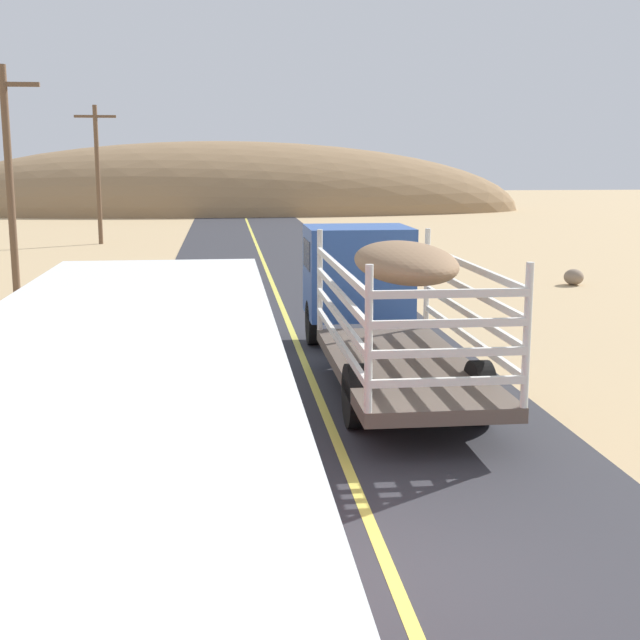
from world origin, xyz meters
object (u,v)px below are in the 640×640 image
(livestock_truck, at_px, (373,285))
(power_pole_mid, at_px, (9,177))
(bus, at_px, (121,527))
(power_pole_far, at_px, (98,170))
(boulder_near_shoulder, at_px, (574,277))

(livestock_truck, bearing_deg, power_pole_mid, 135.30)
(bus, height_order, power_pole_far, power_pole_far)
(bus, bearing_deg, livestock_truck, 71.31)
(livestock_truck, xyz_separation_m, power_pole_far, (-9.96, 29.31, 2.21))
(power_pole_mid, height_order, boulder_near_shoulder, power_pole_mid)
(power_pole_far, distance_m, boulder_near_shoulder, 26.74)
(bus, relative_size, power_pole_far, 1.35)
(power_pole_mid, relative_size, boulder_near_shoulder, 9.57)
(livestock_truck, height_order, power_pole_mid, power_pole_mid)
(power_pole_mid, bearing_deg, boulder_near_shoulder, 4.37)
(livestock_truck, xyz_separation_m, power_pole_mid, (-9.96, 9.86, 2.21))
(boulder_near_shoulder, bearing_deg, power_pole_far, 137.29)
(power_pole_mid, distance_m, boulder_near_shoulder, 19.87)
(bus, bearing_deg, power_pole_far, 98.10)
(livestock_truck, relative_size, bus, 0.97)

